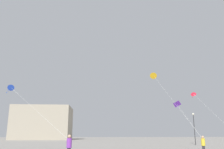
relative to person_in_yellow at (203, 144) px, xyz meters
name	(u,v)px	position (x,y,z in m)	size (l,w,h in m)	color
person_in_yellow	(203,144)	(0.00, 0.00, 0.00)	(0.35, 0.35, 1.62)	#2D2D33
person_in_purple	(69,146)	(-11.76, -3.62, 0.06)	(0.38, 0.38, 1.73)	#2D2D33
kite_violet_delta	(177,105)	(1.66, 10.89, 4.93)	(2.37, 11.71, 5.00)	purple
kite_crimson_diamond	(194,95)	(6.89, 17.10, 7.42)	(4.22, 18.61, 7.62)	red
kite_cobalt_diamond	(12,89)	(-19.92, 6.72, 6.16)	(8.85, 10.98, 6.30)	blue
kite_amber_diamond	(154,76)	(0.83, 20.24, 11.39)	(1.59, 21.10, 11.69)	yellow
building_left_hall	(43,123)	(-27.47, 61.23, 4.53)	(18.26, 15.30, 10.83)	#A39984
lamppost_east	(194,123)	(6.78, 17.92, 2.63)	(0.36, 0.36, 5.28)	#2D2D30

